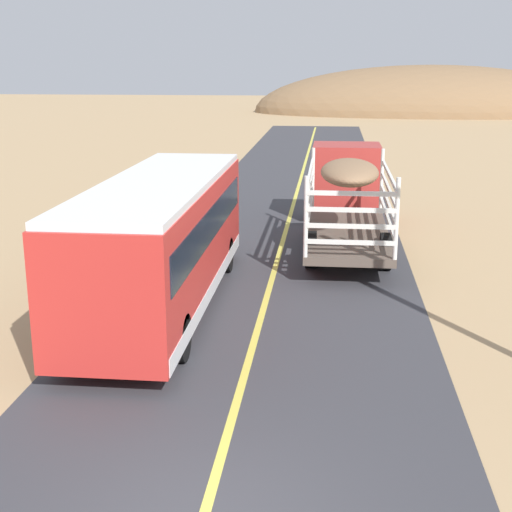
{
  "coord_description": "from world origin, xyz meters",
  "views": [
    {
      "loc": [
        1.59,
        -8.18,
        5.97
      ],
      "look_at": [
        0.0,
        6.86,
        1.85
      ],
      "focal_mm": 50.58,
      "sensor_mm": 36.0,
      "label": 1
    }
  ],
  "objects": [
    {
      "name": "livestock_truck",
      "position": [
        2.13,
        16.97,
        1.79
      ],
      "size": [
        2.53,
        9.7,
        3.02
      ],
      "color": "#B2332D",
      "rests_on": "road_surface"
    },
    {
      "name": "bus",
      "position": [
        -2.49,
        8.52,
        1.75
      ],
      "size": [
        2.54,
        10.0,
        3.21
      ],
      "color": "red",
      "rests_on": "road_surface"
    },
    {
      "name": "distant_hill",
      "position": [
        12.78,
        79.2,
        0.0
      ],
      "size": [
        41.11,
        19.83,
        10.93
      ],
      "primitive_type": "ellipsoid",
      "color": "olive",
      "rests_on": "ground"
    }
  ]
}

